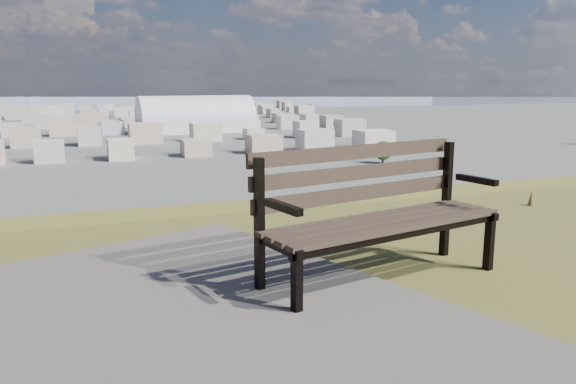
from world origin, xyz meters
name	(u,v)px	position (x,y,z in m)	size (l,w,h in m)	color
park_bench	(376,206)	(-0.54, 1.62, 25.55)	(1.93, 0.98, 0.97)	#3B2D22
gravel_patch	(209,324)	(-1.86, 1.19, 25.03)	(2.57, 3.67, 0.07)	#5A534E
arena	(196,121)	(54.50, 297.47, 5.98)	(61.56, 29.22, 25.35)	silver
city_blocks	(86,117)	(0.00, 394.44, 3.50)	(395.00, 361.00, 7.00)	beige
city_trees	(34,124)	(-26.39, 319.00, 4.83)	(406.52, 387.20, 9.98)	#302518
bay_water	(83,100)	(0.00, 900.00, 0.00)	(2400.00, 700.00, 0.12)	gray
far_hills	(52,82)	(-60.92, 1402.93, 25.47)	(2050.00, 340.00, 60.00)	#8893A9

